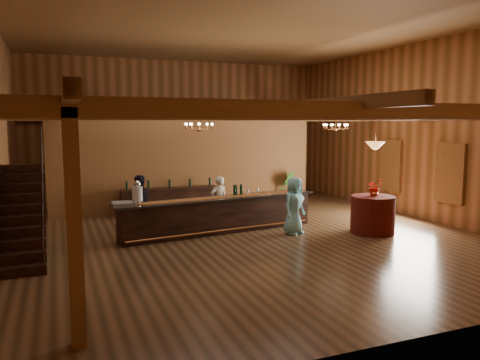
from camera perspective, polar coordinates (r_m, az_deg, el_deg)
name	(u,v)px	position (r m, az deg, el deg)	size (l,w,h in m)	color
floor	(239,231)	(13.13, -0.07, -6.23)	(14.00, 14.00, 0.00)	brown
ceiling	(239,28)	(13.02, -0.07, 18.05)	(14.00, 14.00, 0.00)	brown
wall_back	(177,129)	(19.46, -7.69, 6.18)	(12.00, 0.10, 5.50)	#A96941
wall_front	(431,142)	(6.78, 22.25, 4.35)	(12.00, 0.10, 5.50)	#A96941
wall_right	(414,131)	(15.99, 20.47, 5.65)	(0.10, 14.00, 5.50)	#A96941
beam_grid	(233,114)	(13.26, -0.88, 8.02)	(11.90, 13.90, 0.39)	#935D2F
support_posts	(246,176)	(12.40, 0.78, 0.50)	(9.20, 10.20, 3.20)	#935D2F
partition_wall	(188,166)	(16.01, -6.34, 1.75)	(9.00, 0.18, 3.10)	brown
window_right_front	(450,173)	(14.87, 24.25, 0.77)	(0.12, 1.05, 1.75)	white
window_right_back	(391,166)	(16.77, 17.89, 1.69)	(0.12, 1.05, 1.75)	white
staircase	(21,215)	(11.35, -25.13, -3.83)	(1.00, 2.80, 2.00)	#341A10
backroom_boxes	(180,188)	(18.11, -7.33, -0.92)	(4.10, 0.60, 1.10)	#341A10
tasting_bar	(220,215)	(12.88, -2.48, -4.24)	(5.88, 1.48, 0.98)	#341A10
beverage_dispenser	(137,193)	(11.97, -12.41, -1.54)	(0.26, 0.26, 0.60)	silver
glass_rack_tray	(123,204)	(11.81, -14.11, -2.87)	(0.50, 0.50, 0.10)	gray
raffle_drum	(294,186)	(13.98, 6.57, -0.67)	(0.34, 0.24, 0.30)	#9A5C33
bar_bottle_0	(235,190)	(13.11, -0.67, -1.25)	(0.07, 0.07, 0.30)	black
bar_bottle_1	(236,190)	(13.13, -0.48, -1.24)	(0.07, 0.07, 0.30)	black
bar_bottle_2	(241,190)	(13.21, 0.13, -1.19)	(0.07, 0.07, 0.30)	black
bar_bottle_3	(241,190)	(13.21, 0.16, -1.19)	(0.07, 0.07, 0.30)	black
backbar_shelf	(170,201)	(15.51, -8.54, -2.58)	(3.15, 0.49, 0.89)	#341A10
round_table	(373,214)	(13.30, 15.87, -4.07)	(1.18, 1.18, 1.02)	#521006
chandelier_left	(199,126)	(13.19, -5.00, 6.56)	(0.80, 0.80, 0.45)	#C07239
chandelier_right	(335,127)	(15.84, 11.57, 6.40)	(0.80, 0.80, 0.48)	#C07239
pendant_lamp	(375,145)	(13.08, 16.15, 4.09)	(0.52, 0.52, 0.90)	#C07239
bartender	(219,201)	(13.59, -2.59, -2.63)	(0.53, 0.35, 1.47)	white
staff_second	(139,204)	(13.15, -12.25, -2.85)	(0.77, 0.60, 1.58)	black
guest	(294,205)	(12.75, 6.60, -3.09)	(0.76, 0.50, 1.56)	#7DD4E2
floor_plant	(286,188)	(17.14, 5.58, -0.97)	(0.70, 0.57, 1.28)	#367121
table_flowers	(375,187)	(13.28, 16.10, -0.81)	(0.43, 0.37, 0.48)	red
table_vase	(375,191)	(13.20, 16.11, -1.30)	(0.14, 0.14, 0.27)	#C07239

